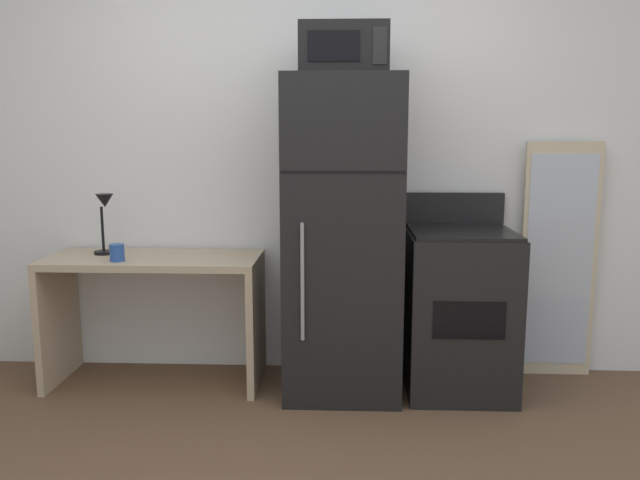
{
  "coord_description": "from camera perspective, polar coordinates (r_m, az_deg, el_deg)",
  "views": [
    {
      "loc": [
        0.25,
        -2.14,
        1.44
      ],
      "look_at": [
        0.11,
        1.1,
        0.9
      ],
      "focal_mm": 35.54,
      "sensor_mm": 36.0,
      "label": 1
    }
  ],
  "objects": [
    {
      "name": "wall_back_white",
      "position": [
        3.85,
        -1.25,
        7.42
      ],
      "size": [
        5.0,
        0.1,
        2.6
      ],
      "primitive_type": "cube",
      "color": "silver",
      "rests_on": "ground"
    },
    {
      "name": "desk",
      "position": [
        3.79,
        -14.62,
        -4.74
      ],
      "size": [
        1.21,
        0.52,
        0.75
      ],
      "color": "tan",
      "rests_on": "ground"
    },
    {
      "name": "desk_lamp",
      "position": [
        3.84,
        -18.84,
        2.28
      ],
      "size": [
        0.14,
        0.12,
        0.35
      ],
      "color": "black",
      "rests_on": "desk"
    },
    {
      "name": "coffee_mug",
      "position": [
        3.65,
        -17.8,
        -1.09
      ],
      "size": [
        0.08,
        0.08,
        0.09
      ],
      "primitive_type": "cylinder",
      "color": "#264C99",
      "rests_on": "desk"
    },
    {
      "name": "refrigerator",
      "position": [
        3.5,
        2.07,
        0.17
      ],
      "size": [
        0.63,
        0.65,
        1.74
      ],
      "color": "black",
      "rests_on": "ground"
    },
    {
      "name": "microwave",
      "position": [
        3.46,
        2.17,
        16.7
      ],
      "size": [
        0.46,
        0.35,
        0.26
      ],
      "color": "black",
      "rests_on": "refrigerator"
    },
    {
      "name": "oven_range",
      "position": [
        3.66,
        12.38,
        -6.14
      ],
      "size": [
        0.58,
        0.61,
        1.1
      ],
      "color": "black",
      "rests_on": "ground"
    },
    {
      "name": "leaning_mirror",
      "position": [
        4.0,
        20.67,
        -1.77
      ],
      "size": [
        0.44,
        0.03,
        1.4
      ],
      "color": "#C6B793",
      "rests_on": "ground"
    }
  ]
}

